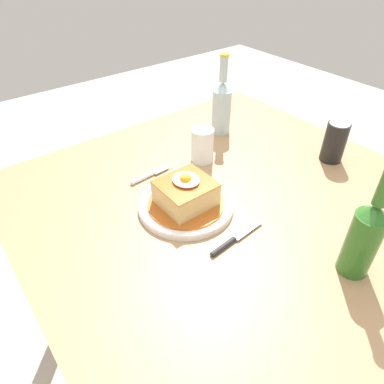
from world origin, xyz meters
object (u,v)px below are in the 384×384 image
object	(u,v)px
beer_bottle_green	(365,236)
fork	(148,175)
main_plate	(186,204)
knife	(230,241)
soda_can	(335,142)
drinking_glass	(202,147)
beer_bottle_clear	(222,105)

from	to	relation	value
beer_bottle_green	fork	bearing A→B (deg)	-163.74
main_plate	knife	size ratio (longest dim) A/B	1.49
soda_can	drinking_glass	bearing A→B (deg)	-127.45
knife	beer_bottle_clear	size ratio (longest dim) A/B	0.62
knife	drinking_glass	bearing A→B (deg)	151.32
fork	drinking_glass	xyz separation A→B (m)	(0.02, 0.18, 0.04)
main_plate	knife	xyz separation A→B (m)	(0.17, 0.00, -0.00)
main_plate	knife	world-z (taller)	main_plate
main_plate	beer_bottle_clear	xyz separation A→B (m)	(-0.25, 0.34, 0.09)
fork	knife	size ratio (longest dim) A/B	0.86
beer_bottle_clear	knife	bearing A→B (deg)	-39.06
beer_bottle_green	drinking_glass	world-z (taller)	beer_bottle_green
beer_bottle_clear	drinking_glass	xyz separation A→B (m)	(0.10, -0.17, -0.05)
knife	beer_bottle_green	bearing A→B (deg)	35.62
soda_can	drinking_glass	distance (m)	0.40
fork	beer_bottle_clear	distance (m)	0.37
main_plate	drinking_glass	xyz separation A→B (m)	(-0.15, 0.18, 0.04)
drinking_glass	beer_bottle_green	bearing A→B (deg)	-2.14
main_plate	knife	bearing A→B (deg)	1.13
beer_bottle_clear	beer_bottle_green	world-z (taller)	same
fork	beer_bottle_green	world-z (taller)	beer_bottle_green
fork	beer_bottle_clear	size ratio (longest dim) A/B	0.53
beer_bottle_green	drinking_glass	xyz separation A→B (m)	(-0.53, 0.02, -0.05)
fork	beer_bottle_green	bearing A→B (deg)	16.26
fork	soda_can	size ratio (longest dim) A/B	1.14
fork	beer_bottle_clear	xyz separation A→B (m)	(-0.08, 0.35, 0.09)
knife	main_plate	bearing A→B (deg)	-178.87
knife	beer_bottle_clear	distance (m)	0.54
beer_bottle_clear	beer_bottle_green	distance (m)	0.66
fork	soda_can	world-z (taller)	soda_can
fork	beer_bottle_clear	bearing A→B (deg)	102.60
drinking_glass	fork	bearing A→B (deg)	-97.71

